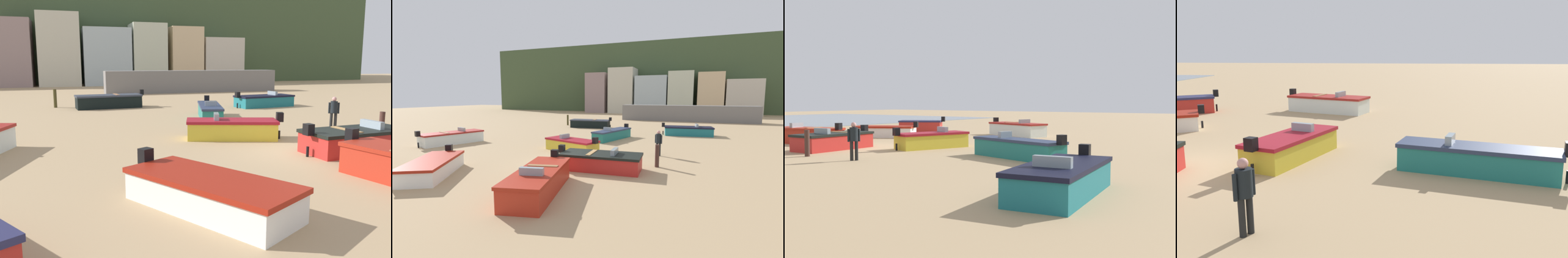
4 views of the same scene
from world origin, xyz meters
TOP-DOWN VIEW (x-y plane):
  - ground_plane at (0.00, 0.00)m, footprint 160.00×160.00m
  - headland_hill at (0.00, 66.00)m, footprint 90.00×32.00m
  - harbor_pier at (5.19, 30.00)m, footprint 19.20×2.40m
  - townhouse_left at (-14.67, 47.03)m, footprint 4.65×6.05m
  - townhouse_centre_left at (-8.87, 46.96)m, footprint 5.46×5.92m
  - townhouse_centre at (-2.45, 46.61)m, footprint 6.54×5.23m
  - townhouse_centre_right at (3.51, 46.70)m, footprint 4.87×5.39m
  - townhouse_right at (9.08, 46.67)m, footprint 4.77×5.34m
  - townhouse_far_right at (14.88, 47.03)m, footprint 6.25×6.05m
  - boat_teal_0 at (5.76, 14.24)m, footprint 4.76×2.30m
  - boat_red_1 at (0.65, -4.54)m, footprint 2.52×4.81m
  - boat_white_2 at (-5.39, -4.31)m, footprint 3.49×4.44m
  - boat_teal_3 at (-0.38, 9.30)m, footprint 2.44×5.03m
  - boat_yellow_5 at (-1.55, 3.32)m, footprint 4.23×2.60m
  - boat_black_6 at (-5.36, 16.98)m, footprint 5.00×2.08m
  - boat_red_7 at (1.84, -0.46)m, footprint 4.43×2.00m
  - boat_white_8 at (-11.74, 2.57)m, footprint 2.99×4.96m
  - mooring_post_near_water at (4.47, 1.13)m, footprint 0.22×0.22m
  - mooring_post_mid_beach at (-9.08, 18.45)m, footprint 0.24×0.24m
  - beach_walker_foreground at (4.19, 4.00)m, footprint 0.51×0.46m

SIDE VIEW (x-z plane):
  - ground_plane at x=0.00m, z-range 0.00..0.00m
  - boat_white_2 at x=-5.39m, z-range -0.15..0.94m
  - boat_yellow_5 at x=-1.55m, z-range -0.15..1.01m
  - boat_teal_0 at x=5.76m, z-range -0.15..1.03m
  - boat_red_7 at x=1.84m, z-range -0.15..1.03m
  - boat_teal_3 at x=-0.38m, z-range -0.15..1.03m
  - boat_white_8 at x=-11.74m, z-range -0.15..1.11m
  - boat_red_1 at x=0.65m, z-range -0.15..1.11m
  - boat_black_6 at x=-5.36m, z-range -0.15..1.13m
  - mooring_post_near_water at x=4.47m, z-range 0.00..1.21m
  - mooring_post_mid_beach at x=-9.08m, z-range 0.00..1.35m
  - beach_walker_foreground at x=4.19m, z-range 0.14..1.76m
  - harbor_pier at x=5.19m, z-range 0.00..2.38m
  - townhouse_far_right at x=14.88m, z-range 0.00..6.94m
  - townhouse_centre at x=-2.45m, z-range 0.00..8.02m
  - townhouse_right at x=9.08m, z-range 0.00..8.41m
  - townhouse_centre_right at x=3.51m, z-range 0.00..8.78m
  - townhouse_left at x=-14.67m, z-range 0.00..8.96m
  - townhouse_centre_left at x=-8.87m, z-range 0.00..9.90m
  - headland_hill at x=0.00m, z-range 0.00..16.17m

